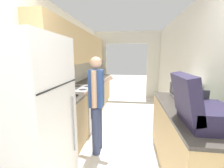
{
  "coord_description": "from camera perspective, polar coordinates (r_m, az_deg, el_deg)",
  "views": [
    {
      "loc": [
        0.17,
        -0.88,
        1.57
      ],
      "look_at": [
        -0.22,
        2.24,
        0.99
      ],
      "focal_mm": 24.0,
      "sensor_mm": 36.0,
      "label": 1
    }
  ],
  "objects": [
    {
      "name": "suitcase",
      "position": [
        1.71,
        30.53,
        -8.06
      ],
      "size": [
        0.53,
        0.55,
        0.5
      ],
      "color": "#231E38",
      "rests_on": "counter_right"
    },
    {
      "name": "book_stack",
      "position": [
        2.24,
        27.63,
        -7.52
      ],
      "size": [
        0.26,
        0.31,
        0.04
      ],
      "color": "gold",
      "rests_on": "counter_right"
    },
    {
      "name": "wall_far_with_doorway",
      "position": [
        5.85,
        5.56,
        9.02
      ],
      "size": [
        2.86,
        0.06,
        2.5
      ],
      "color": "silver",
      "rests_on": "ground_plane"
    },
    {
      "name": "wall_right",
      "position": [
        2.97,
        28.63,
        3.01
      ],
      "size": [
        0.06,
        7.33,
        2.5
      ],
      "color": "silver",
      "rests_on": "ground_plane"
    },
    {
      "name": "knife",
      "position": [
        3.75,
        -9.38,
        0.19
      ],
      "size": [
        0.15,
        0.29,
        0.02
      ],
      "rotation": [
        0.0,
        0.0,
        -0.7
      ],
      "color": "#B7B7BC",
      "rests_on": "counter_left"
    },
    {
      "name": "microwave",
      "position": [
        2.71,
        25.76,
        -1.96
      ],
      "size": [
        0.34,
        0.51,
        0.26
      ],
      "color": "white",
      "rests_on": "counter_right"
    },
    {
      "name": "range_oven",
      "position": [
        3.43,
        -11.95,
        -8.7
      ],
      "size": [
        0.66,
        0.77,
        1.04
      ],
      "color": "#B7B7BC",
      "rests_on": "ground_plane"
    },
    {
      "name": "refrigerator",
      "position": [
        1.87,
        -28.37,
        -12.11
      ],
      "size": [
        0.73,
        0.81,
        1.78
      ],
      "color": "white",
      "rests_on": "ground_plane"
    },
    {
      "name": "person",
      "position": [
        2.42,
        -5.85,
        -7.26
      ],
      "size": [
        0.5,
        0.37,
        1.57
      ],
      "rotation": [
        0.0,
        0.0,
        1.55
      ],
      "color": "#384266",
      "rests_on": "ground_plane"
    },
    {
      "name": "counter_right",
      "position": [
        2.38,
        26.17,
        -18.59
      ],
      "size": [
        0.62,
        1.78,
        0.9
      ],
      "color": "tan",
      "rests_on": "ground_plane"
    },
    {
      "name": "counter_left",
      "position": [
        4.22,
        -8.23,
        -5.02
      ],
      "size": [
        0.62,
        3.89,
        0.9
      ],
      "color": "tan",
      "rests_on": "ground_plane"
    },
    {
      "name": "wall_left",
      "position": [
        3.48,
        -15.74,
        8.89
      ],
      "size": [
        0.38,
        7.33,
        2.5
      ],
      "color": "silver",
      "rests_on": "ground_plane"
    }
  ]
}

